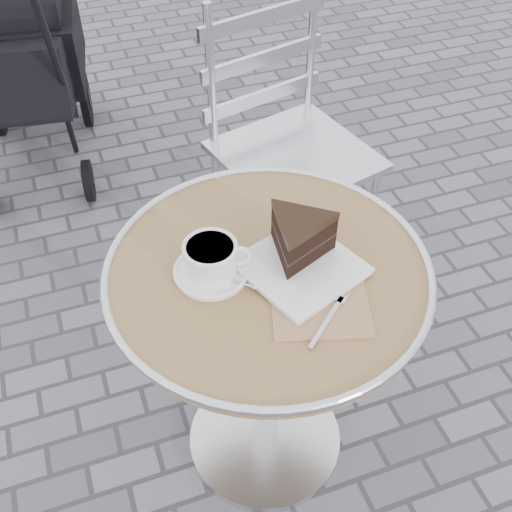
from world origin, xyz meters
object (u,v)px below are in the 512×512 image
object	(u,v)px
cappuccino_set	(212,262)
baby_stroller	(20,64)
bistro_chair	(277,114)
cake_plate_set	(300,244)
cafe_table	(267,318)

from	to	relation	value
cappuccino_set	baby_stroller	world-z (taller)	baby_stroller
cappuccino_set	bistro_chair	bearing A→B (deg)	71.92
bistro_chair	cake_plate_set	bearing A→B (deg)	-121.73
cafe_table	cake_plate_set	bearing A→B (deg)	-3.72
cake_plate_set	baby_stroller	size ratio (longest dim) A/B	0.36
cafe_table	baby_stroller	world-z (taller)	baby_stroller
cafe_table	baby_stroller	distance (m)	1.74
cafe_table	cappuccino_set	size ratio (longest dim) A/B	4.37
cake_plate_set	baby_stroller	distance (m)	1.79
cafe_table	baby_stroller	bearing A→B (deg)	104.53
cappuccino_set	cake_plate_set	bearing A→B (deg)	3.23
cappuccino_set	cafe_table	bearing A→B (deg)	-0.26
bistro_chair	cafe_table	bearing A→B (deg)	-126.56
cafe_table	cappuccino_set	world-z (taller)	cappuccino_set
bistro_chair	baby_stroller	world-z (taller)	baby_stroller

